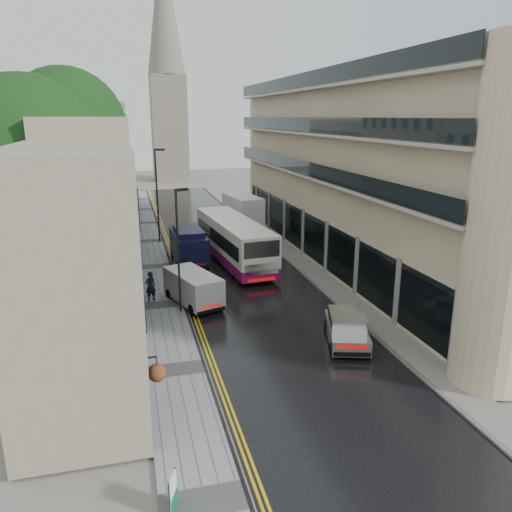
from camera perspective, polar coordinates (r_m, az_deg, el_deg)
name	(u,v)px	position (r m, az deg, el deg)	size (l,w,h in m)	color
road	(229,262)	(39.51, -3.05, -0.71)	(9.00, 85.00, 0.02)	black
left_sidewalk	(154,267)	(38.82, -11.54, -1.24)	(2.70, 85.00, 0.12)	gray
right_sidewalk	(294,257)	(40.86, 4.39, -0.10)	(1.80, 85.00, 0.12)	slate
old_shop_row	(100,186)	(40.05, -17.41, 7.59)	(4.50, 56.00, 12.00)	gray
modern_block	(362,172)	(40.06, 12.04, 9.41)	(8.00, 40.00, 14.00)	beige
church_spire	(166,62)	(92.44, -10.21, 20.95)	(6.40, 6.40, 40.00)	#6F6658
tree_near	(34,195)	(30.38, -24.08, 6.39)	(10.56, 10.56, 13.89)	black
tree_far	(65,180)	(43.21, -20.95, 8.13)	(9.24, 9.24, 12.46)	black
cream_bus	(231,254)	(35.43, -2.86, 0.24)	(2.83, 12.47, 3.40)	white
white_lorry	(236,219)	(46.02, -2.28, 4.22)	(2.27, 7.57, 3.98)	white
silver_hatchback	(333,340)	(24.51, 8.78, -9.44)	(1.85, 4.22, 1.58)	#B9B8BD
white_van	(192,299)	(28.96, -7.37, -4.85)	(1.95, 4.55, 2.06)	beige
navy_van	(178,252)	(37.33, -8.85, 0.48)	(2.28, 5.70, 2.91)	black
pedestrian	(150,286)	(31.36, -11.98, -3.42)	(0.69, 0.45, 1.89)	black
lamp_post_near	(178,252)	(28.66, -8.88, 0.44)	(0.81, 0.18, 7.16)	black
lamp_post_far	(157,196)	(45.54, -11.22, 6.70)	(0.93, 0.21, 8.29)	black
estate_sign	(173,493)	(16.08, -9.48, -25.16)	(0.08, 0.67, 1.11)	white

